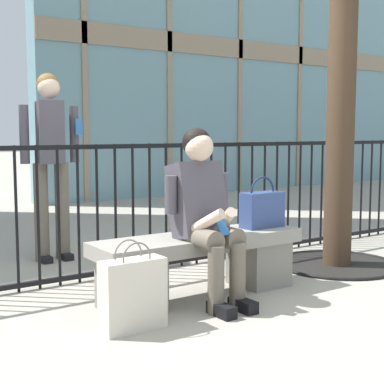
# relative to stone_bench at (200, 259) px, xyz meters

# --- Properties ---
(ground_plane) EXTENTS (60.00, 60.00, 0.00)m
(ground_plane) POSITION_rel_stone_bench_xyz_m (0.00, 0.00, -0.27)
(ground_plane) COLOR #A8A091
(stone_bench) EXTENTS (1.60, 0.44, 0.45)m
(stone_bench) POSITION_rel_stone_bench_xyz_m (0.00, 0.00, 0.00)
(stone_bench) COLOR gray
(stone_bench) RESTS_ON ground
(seated_person_with_phone) EXTENTS (0.52, 0.66, 1.21)m
(seated_person_with_phone) POSITION_rel_stone_bench_xyz_m (-0.05, -0.13, 0.38)
(seated_person_with_phone) COLOR #6B6051
(seated_person_with_phone) RESTS_ON ground
(handbag_on_bench) EXTENTS (0.34, 0.15, 0.40)m
(handbag_on_bench) POSITION_rel_stone_bench_xyz_m (0.58, -0.01, 0.32)
(handbag_on_bench) COLOR #33477F
(handbag_on_bench) RESTS_ON stone_bench
(shopping_bag) EXTENTS (0.39, 0.15, 0.54)m
(shopping_bag) POSITION_rel_stone_bench_xyz_m (-0.73, -0.34, -0.05)
(shopping_bag) COLOR beige
(shopping_bag) RESTS_ON ground
(bystander_at_railing) EXTENTS (0.55, 0.42, 1.71)m
(bystander_at_railing) POSITION_rel_stone_bench_xyz_m (-0.45, 1.73, 0.73)
(bystander_at_railing) COLOR #6B6051
(bystander_at_railing) RESTS_ON ground
(plaza_railing) EXTENTS (8.56, 0.04, 1.09)m
(plaza_railing) POSITION_rel_stone_bench_xyz_m (0.00, 0.85, 0.28)
(plaza_railing) COLOR black
(plaza_railing) RESTS_ON ground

